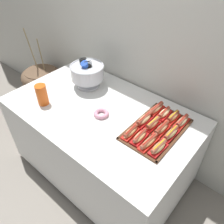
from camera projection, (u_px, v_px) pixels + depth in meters
name	position (u px, v px, depth m)	size (l,w,h in m)	color
ground_plane	(103.00, 167.00, 2.32)	(10.00, 10.00, 0.00)	gray
back_wall	(144.00, 25.00, 1.79)	(6.00, 0.10, 2.60)	beige
buffet_table	(102.00, 140.00, 2.06)	(1.56, 0.95, 0.77)	white
floor_vase	(45.00, 91.00, 2.87)	(0.54, 0.54, 1.08)	brown
serving_tray	(156.00, 130.00, 1.64)	(0.33, 0.53, 0.01)	#56331E
hot_dog_0	(131.00, 132.00, 1.58)	(0.06, 0.17, 0.06)	red
hot_dog_1	(139.00, 137.00, 1.54)	(0.07, 0.16, 0.06)	#B21414
hot_dog_2	(149.00, 142.00, 1.51)	(0.07, 0.18, 0.06)	red
hot_dog_3	(158.00, 148.00, 1.47)	(0.07, 0.16, 0.06)	red
hot_dog_4	(144.00, 120.00, 1.68)	(0.07, 0.18, 0.06)	#B21414
hot_dog_5	(153.00, 124.00, 1.64)	(0.06, 0.15, 0.07)	#B21414
hot_dog_6	(162.00, 129.00, 1.60)	(0.06, 0.16, 0.06)	red
hot_dog_7	(171.00, 134.00, 1.56)	(0.06, 0.17, 0.06)	#B21414
hot_dog_8	(156.00, 109.00, 1.77)	(0.07, 0.18, 0.06)	red
hot_dog_9	(164.00, 113.00, 1.74)	(0.07, 0.16, 0.06)	#B21414
hot_dog_10	(173.00, 117.00, 1.70)	(0.06, 0.15, 0.06)	red
hot_dog_11	(182.00, 122.00, 1.66)	(0.06, 0.16, 0.06)	red
punch_bowl	(87.00, 72.00, 1.99)	(0.30, 0.30, 0.26)	silver
cup_stack	(42.00, 95.00, 1.83)	(0.09, 0.09, 0.18)	#EA5B19
donut	(101.00, 114.00, 1.76)	(0.12, 0.12, 0.03)	pink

